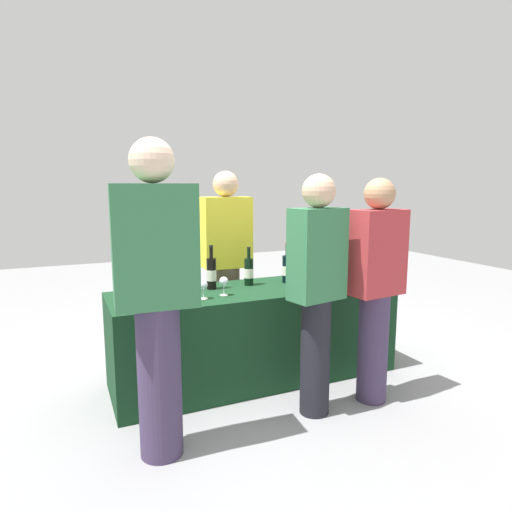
{
  "coord_description": "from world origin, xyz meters",
  "views": [
    {
      "loc": [
        -1.35,
        -3.02,
        1.5
      ],
      "look_at": [
        0.0,
        0.0,
        0.97
      ],
      "focal_mm": 31.01,
      "sensor_mm": 36.0,
      "label": 1
    }
  ],
  "objects": [
    {
      "name": "ground_plane",
      "position": [
        0.0,
        0.0,
        0.0
      ],
      "size": [
        12.0,
        12.0,
        0.0
      ],
      "primitive_type": "plane",
      "color": "gray"
    },
    {
      "name": "tasting_table",
      "position": [
        0.0,
        0.0,
        0.36
      ],
      "size": [
        2.19,
        0.68,
        0.72
      ],
      "primitive_type": "cube",
      "color": "#14381E",
      "rests_on": "ground_plane"
    },
    {
      "name": "wine_bottle_0",
      "position": [
        -0.52,
        0.17,
        0.84
      ],
      "size": [
        0.07,
        0.07,
        0.32
      ],
      "color": "black",
      "rests_on": "tasting_table"
    },
    {
      "name": "wine_bottle_1",
      "position": [
        -0.32,
        0.11,
        0.84
      ],
      "size": [
        0.07,
        0.07,
        0.34
      ],
      "color": "black",
      "rests_on": "tasting_table"
    },
    {
      "name": "wine_bottle_2",
      "position": [
        -0.01,
        0.12,
        0.83
      ],
      "size": [
        0.07,
        0.07,
        0.31
      ],
      "color": "black",
      "rests_on": "tasting_table"
    },
    {
      "name": "wine_bottle_3",
      "position": [
        0.31,
        0.08,
        0.84
      ],
      "size": [
        0.08,
        0.08,
        0.32
      ],
      "color": "black",
      "rests_on": "tasting_table"
    },
    {
      "name": "wine_bottle_4",
      "position": [
        0.42,
        0.09,
        0.84
      ],
      "size": [
        0.08,
        0.08,
        0.32
      ],
      "color": "black",
      "rests_on": "tasting_table"
    },
    {
      "name": "wine_bottle_5",
      "position": [
        0.62,
        0.08,
        0.83
      ],
      "size": [
        0.07,
        0.07,
        0.3
      ],
      "color": "black",
      "rests_on": "tasting_table"
    },
    {
      "name": "wine_glass_0",
      "position": [
        -0.71,
        -0.1,
        0.82
      ],
      "size": [
        0.07,
        0.07,
        0.14
      ],
      "color": "silver",
      "rests_on": "tasting_table"
    },
    {
      "name": "wine_glass_1",
      "position": [
        -0.47,
        -0.15,
        0.81
      ],
      "size": [
        0.06,
        0.06,
        0.13
      ],
      "color": "silver",
      "rests_on": "tasting_table"
    },
    {
      "name": "wine_glass_2",
      "position": [
        -0.3,
        -0.11,
        0.82
      ],
      "size": [
        0.06,
        0.06,
        0.14
      ],
      "color": "silver",
      "rests_on": "tasting_table"
    },
    {
      "name": "wine_glass_3",
      "position": [
        0.41,
        -0.13,
        0.81
      ],
      "size": [
        0.07,
        0.07,
        0.13
      ],
      "color": "silver",
      "rests_on": "tasting_table"
    },
    {
      "name": "wine_glass_4",
      "position": [
        0.61,
        -0.13,
        0.82
      ],
      "size": [
        0.06,
        0.06,
        0.13
      ],
      "color": "silver",
      "rests_on": "tasting_table"
    },
    {
      "name": "wine_glass_5",
      "position": [
        0.74,
        -0.1,
        0.82
      ],
      "size": [
        0.07,
        0.07,
        0.14
      ],
      "color": "silver",
      "rests_on": "tasting_table"
    },
    {
      "name": "ice_bucket",
      "position": [
        -0.73,
        0.09,
        0.81
      ],
      "size": [
        0.18,
        0.18,
        0.18
      ],
      "primitive_type": "cylinder",
      "color": "silver",
      "rests_on": "tasting_table"
    },
    {
      "name": "server_pouring",
      "position": [
        -0.05,
        0.52,
        0.87
      ],
      "size": [
        0.42,
        0.24,
        1.62
      ],
      "rotation": [
        0.0,
        0.0,
        3.1
      ],
      "color": "brown",
      "rests_on": "ground_plane"
    },
    {
      "name": "guest_0",
      "position": [
        -0.9,
        -0.71,
        0.94
      ],
      "size": [
        0.45,
        0.27,
        1.74
      ],
      "rotation": [
        0.0,
        0.0,
        -0.08
      ],
      "color": "#3F3351",
      "rests_on": "ground_plane"
    },
    {
      "name": "guest_1",
      "position": [
        0.13,
        -0.66,
        0.86
      ],
      "size": [
        0.38,
        0.26,
        1.57
      ],
      "rotation": [
        0.0,
        0.0,
        0.2
      ],
      "color": "black",
      "rests_on": "ground_plane"
    },
    {
      "name": "guest_2",
      "position": [
        0.59,
        -0.67,
        0.84
      ],
      "size": [
        0.4,
        0.25,
        1.55
      ],
      "rotation": [
        0.0,
        0.0,
        0.13
      ],
      "color": "#3F3351",
      "rests_on": "ground_plane"
    }
  ]
}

